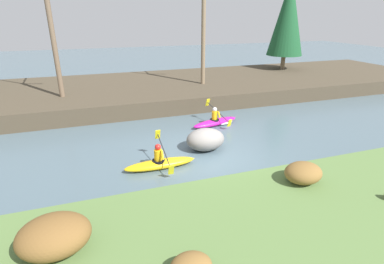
{
  "coord_description": "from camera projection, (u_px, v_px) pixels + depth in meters",
  "views": [
    {
      "loc": [
        -4.31,
        -10.18,
        5.48
      ],
      "look_at": [
        -0.29,
        1.62,
        0.55
      ],
      "focal_mm": 28.0,
      "sensor_mm": 36.0,
      "label": 1
    }
  ],
  "objects": [
    {
      "name": "ground_plane",
      "position": [
        211.0,
        157.0,
        12.28
      ],
      "size": [
        90.0,
        90.0,
        0.0
      ],
      "primitive_type": "plane",
      "color": "#4C606B"
    },
    {
      "name": "riverbank_near",
      "position": [
        293.0,
        236.0,
        7.47
      ],
      "size": [
        44.0,
        5.59,
        0.63
      ],
      "color": "#56753D",
      "rests_on": "ground"
    },
    {
      "name": "riverbank_far",
      "position": [
        156.0,
        89.0,
        21.3
      ],
      "size": [
        44.0,
        9.7,
        0.94
      ],
      "color": "#473D2D",
      "rests_on": "ground"
    },
    {
      "name": "conifer_tree_mid_left",
      "position": [
        288.0,
        16.0,
        24.87
      ],
      "size": [
        3.0,
        3.0,
        7.55
      ],
      "color": "#7A664C",
      "rests_on": "riverbank_far"
    },
    {
      "name": "bare_tree_mid_upstream",
      "position": [
        53.0,
        33.0,
        16.4
      ],
      "size": [
        4.13,
        4.08,
        7.54
      ],
      "color": "brown",
      "rests_on": "riverbank_far"
    },
    {
      "name": "bare_tree_mid_downstream",
      "position": [
        203.0,
        29.0,
        19.67
      ],
      "size": [
        4.18,
        4.13,
        7.64
      ],
      "color": "#7A664C",
      "rests_on": "riverbank_far"
    },
    {
      "name": "shrub_clump_second",
      "position": [
        54.0,
        236.0,
        6.41
      ],
      "size": [
        1.55,
        1.29,
        0.84
      ],
      "color": "brown",
      "rests_on": "riverbank_near"
    },
    {
      "name": "shrub_clump_far_end",
      "position": [
        303.0,
        173.0,
        9.15
      ],
      "size": [
        1.18,
        0.98,
        0.64
      ],
      "color": "brown",
      "rests_on": "riverbank_near"
    },
    {
      "name": "kayaker_lead",
      "position": [
        217.0,
        121.0,
        15.79
      ],
      "size": [
        2.78,
        2.05,
        1.2
      ],
      "rotation": [
        0.0,
        0.0,
        0.25
      ],
      "color": "#C61999",
      "rests_on": "ground"
    },
    {
      "name": "kayaker_middle",
      "position": [
        160.0,
        163.0,
        11.35
      ],
      "size": [
        2.77,
        2.06,
        1.2
      ],
      "rotation": [
        0.0,
        0.0,
        0.01
      ],
      "color": "yellow",
      "rests_on": "ground"
    },
    {
      "name": "boulder_midstream",
      "position": [
        205.0,
        139.0,
        12.83
      ],
      "size": [
        1.66,
        1.3,
        0.94
      ],
      "color": "gray",
      "rests_on": "ground"
    }
  ]
}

